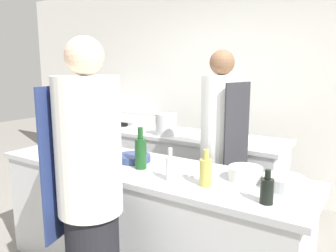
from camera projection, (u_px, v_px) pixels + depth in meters
wall_back at (245, 85)px, 4.12m from camera, size 8.00×0.06×2.80m
prep_counter at (143, 222)px, 2.52m from camera, size 2.47×0.70×0.90m
pass_counter at (195, 175)px, 3.63m from camera, size 1.94×0.68×0.90m
oven_range at (121, 146)px, 4.92m from camera, size 0.97×0.64×0.90m
chef_at_prep_near at (90, 198)px, 1.84m from camera, size 0.41×0.39×1.79m
chef_at_stove at (220, 153)px, 2.82m from camera, size 0.38×0.37×1.77m
bottle_olive_oil at (85, 141)px, 2.79m from camera, size 0.07×0.07×0.26m
bottle_vinegar at (141, 152)px, 2.36m from camera, size 0.08×0.08×0.30m
bottle_wine at (206, 171)px, 2.02m from camera, size 0.08×0.08×0.23m
bottle_cooking_oil at (267, 190)px, 1.76m from camera, size 0.07×0.07×0.19m
bottle_sauce at (170, 168)px, 2.12m from camera, size 0.06×0.06×0.22m
bottle_water at (76, 150)px, 2.51m from camera, size 0.07×0.07×0.25m
bowl_mixing_large at (245, 173)px, 2.14m from camera, size 0.22×0.22×0.09m
bowl_prep_small at (285, 182)px, 1.98m from camera, size 0.24×0.24×0.08m
bowl_ceramic_blue at (134, 158)px, 2.56m from camera, size 0.26×0.26×0.05m
bowl_wooden_salad at (68, 142)px, 3.08m from camera, size 0.26×0.26×0.06m
cutting_board at (180, 168)px, 2.37m from camera, size 0.36×0.23×0.01m
stockpot at (166, 124)px, 3.54m from camera, size 0.23×0.23×0.23m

